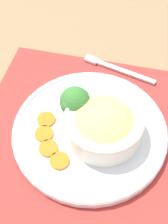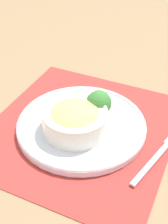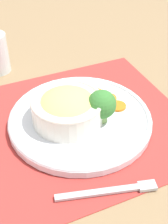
# 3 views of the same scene
# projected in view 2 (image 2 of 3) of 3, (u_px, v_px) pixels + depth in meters

# --- Properties ---
(ground_plane) EXTENTS (4.00, 4.00, 0.00)m
(ground_plane) POSITION_uv_depth(u_px,v_px,m) (81.00, 129.00, 0.77)
(ground_plane) COLOR #8C704C
(placemat) EXTENTS (0.49, 0.52, 0.00)m
(placemat) POSITION_uv_depth(u_px,v_px,m) (81.00, 129.00, 0.77)
(placemat) COLOR #B2332D
(placemat) RESTS_ON ground_plane
(plate) EXTENTS (0.32, 0.32, 0.02)m
(plate) POSITION_uv_depth(u_px,v_px,m) (81.00, 124.00, 0.76)
(plate) COLOR silver
(plate) RESTS_ON placemat
(bowl) EXTENTS (0.15, 0.15, 0.07)m
(bowl) POSITION_uv_depth(u_px,v_px,m) (74.00, 118.00, 0.72)
(bowl) COLOR silver
(bowl) RESTS_ON plate
(broccoli_floret) EXTENTS (0.06, 0.06, 0.08)m
(broccoli_floret) POSITION_uv_depth(u_px,v_px,m) (99.00, 103.00, 0.75)
(broccoli_floret) COLOR #84AD5B
(broccoli_floret) RESTS_ON plate
(carrot_slice_near) EXTENTS (0.04, 0.04, 0.01)m
(carrot_slice_near) POSITION_uv_depth(u_px,v_px,m) (97.00, 102.00, 0.82)
(carrot_slice_near) COLOR orange
(carrot_slice_near) RESTS_ON plate
(carrot_slice_middle) EXTENTS (0.04, 0.04, 0.01)m
(carrot_slice_middle) POSITION_uv_depth(u_px,v_px,m) (84.00, 100.00, 0.83)
(carrot_slice_middle) COLOR orange
(carrot_slice_middle) RESTS_ON plate
(carrot_slice_far) EXTENTS (0.04, 0.04, 0.01)m
(carrot_slice_far) POSITION_uv_depth(u_px,v_px,m) (71.00, 101.00, 0.83)
(carrot_slice_far) COLOR orange
(carrot_slice_far) RESTS_ON plate
(carrot_slice_extra) EXTENTS (0.04, 0.04, 0.01)m
(carrot_slice_extra) POSITION_uv_depth(u_px,v_px,m) (59.00, 104.00, 0.81)
(carrot_slice_extra) COLOR orange
(carrot_slice_extra) RESTS_ON plate
(fork) EXTENTS (0.04, 0.18, 0.01)m
(fork) POSITION_uv_depth(u_px,v_px,m) (159.00, 155.00, 0.69)
(fork) COLOR #B7B7BC
(fork) RESTS_ON placemat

